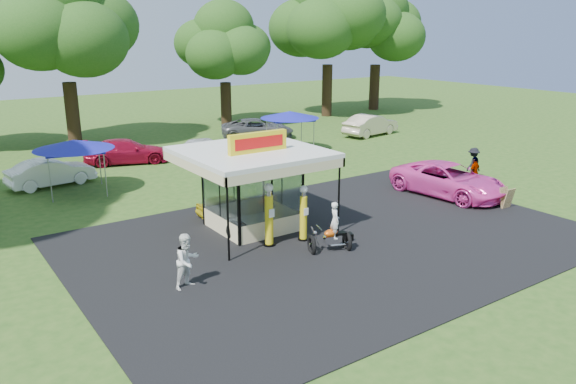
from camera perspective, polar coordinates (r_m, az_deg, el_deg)
name	(u,v)px	position (r m, az deg, el deg)	size (l,w,h in m)	color
ground	(369,255)	(21.23, 8.18, -6.38)	(120.00, 120.00, 0.00)	#295019
asphalt_apron	(334,239)	(22.61, 4.74, -4.77)	(20.00, 14.00, 0.04)	black
gas_station_kiosk	(252,188)	(23.28, -3.66, 0.45)	(5.40, 5.40, 4.18)	white
gas_pump_left	(269,216)	(21.46, -1.94, -2.50)	(0.47, 0.47, 2.53)	black
gas_pump_right	(303,215)	(22.06, 1.58, -2.30)	(0.42, 0.42, 2.28)	black
motorcycle	(333,232)	(21.19, 4.60, -4.03)	(1.78, 1.26, 2.01)	black
spare_tires	(237,230)	(22.51, -5.23, -3.89)	(0.92, 0.57, 0.79)	black
a_frame_sign	(507,198)	(28.13, 21.33, -0.59)	(0.57, 0.52, 0.99)	#593819
kiosk_car	(227,204)	(25.49, -6.18, -1.27)	(1.13, 2.82, 0.96)	yellow
pink_sedan	(449,180)	(29.29, 16.00, 1.19)	(2.72, 5.90, 1.64)	#FF45B8
spectator_west	(187,261)	(18.46, -10.20, -6.92)	(0.90, 0.70, 1.85)	white
spectator_east_a	(473,164)	(32.90, 18.28, 2.75)	(1.16, 0.67, 1.80)	black
spectator_east_b	(474,172)	(31.17, 18.41, 1.92)	(0.99, 0.41, 1.68)	gray
bg_car_a	(51,172)	(32.53, -22.95, 1.84)	(1.56, 4.47, 1.47)	white
bg_car_b	(126,151)	(36.57, -16.09, 4.00)	(2.12, 5.21, 1.51)	maroon
bg_car_c	(207,148)	(36.76, -8.27, 4.46)	(1.68, 4.17, 1.42)	silver
bg_car_d	(257,129)	(43.32, -3.12, 6.45)	(2.54, 5.50, 1.53)	#555557
bg_car_e	(371,125)	(45.03, 8.39, 6.76)	(1.76, 5.04, 1.66)	beige
tent_west	(74,145)	(30.23, -20.94, 4.48)	(3.95, 3.95, 2.76)	gray
tent_east	(290,115)	(38.23, 0.18, 7.82)	(3.97, 3.97, 2.78)	gray
oak_far_c	(64,30)	(43.18, -21.84, 15.04)	(10.76, 10.76, 12.68)	black
oak_far_d	(224,48)	(49.11, -6.48, 14.31)	(8.63, 8.63, 10.28)	black
oak_far_e	(328,23)	(54.52, 4.12, 16.74)	(11.36, 11.36, 13.52)	black
oak_far_f	(377,30)	(59.63, 9.01, 15.95)	(10.36, 10.36, 12.48)	black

